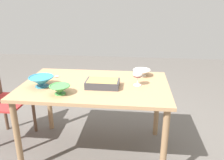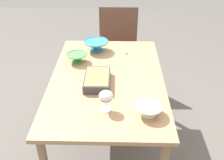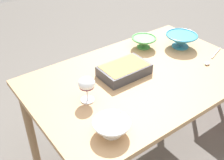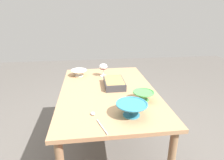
{
  "view_description": "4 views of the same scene",
  "coord_description": "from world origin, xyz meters",
  "px_view_note": "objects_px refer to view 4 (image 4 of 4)",
  "views": [
    {
      "loc": [
        -0.37,
        1.95,
        1.48
      ],
      "look_at": [
        -0.17,
        0.07,
        0.81
      ],
      "focal_mm": 36.75,
      "sensor_mm": 36.0,
      "label": 1
    },
    {
      "loc": [
        -1.76,
        -0.08,
        1.83
      ],
      "look_at": [
        -0.18,
        -0.04,
        0.83
      ],
      "focal_mm": 43.75,
      "sensor_mm": 36.0,
      "label": 2
    },
    {
      "loc": [
        -0.97,
        -1.01,
        1.65
      ],
      "look_at": [
        -0.21,
        0.02,
        0.77
      ],
      "focal_mm": 44.5,
      "sensor_mm": 36.0,
      "label": 3
    },
    {
      "loc": [
        1.58,
        -0.17,
        1.43
      ],
      "look_at": [
        -0.13,
        0.05,
        0.78
      ],
      "focal_mm": 30.34,
      "sensor_mm": 36.0,
      "label": 4
    }
  ],
  "objects_px": {
    "serving_bowl": "(143,95)",
    "serving_spoon": "(96,118)",
    "mixing_bowl": "(79,72)",
    "dining_table": "(108,98)",
    "small_bowl": "(132,109)",
    "casserole_dish": "(114,83)",
    "wine_glass": "(103,67)"
  },
  "relations": [
    {
      "from": "casserole_dish",
      "to": "small_bowl",
      "type": "bearing_deg",
      "value": 4.88
    },
    {
      "from": "wine_glass",
      "to": "serving_spoon",
      "type": "height_order",
      "value": "wine_glass"
    },
    {
      "from": "small_bowl",
      "to": "wine_glass",
      "type": "bearing_deg",
      "value": -171.77
    },
    {
      "from": "casserole_dish",
      "to": "serving_bowl",
      "type": "bearing_deg",
      "value": 30.48
    },
    {
      "from": "casserole_dish",
      "to": "wine_glass",
      "type": "bearing_deg",
      "value": -165.99
    },
    {
      "from": "small_bowl",
      "to": "serving_bowl",
      "type": "distance_m",
      "value": 0.26
    },
    {
      "from": "mixing_bowl",
      "to": "serving_spoon",
      "type": "xyz_separation_m",
      "value": [
        0.91,
        0.14,
        -0.03
      ]
    },
    {
      "from": "dining_table",
      "to": "mixing_bowl",
      "type": "distance_m",
      "value": 0.52
    },
    {
      "from": "small_bowl",
      "to": "serving_bowl",
      "type": "height_order",
      "value": "small_bowl"
    },
    {
      "from": "dining_table",
      "to": "serving_bowl",
      "type": "height_order",
      "value": "serving_bowl"
    },
    {
      "from": "casserole_dish",
      "to": "dining_table",
      "type": "bearing_deg",
      "value": -40.08
    },
    {
      "from": "dining_table",
      "to": "mixing_bowl",
      "type": "bearing_deg",
      "value": -147.21
    },
    {
      "from": "serving_bowl",
      "to": "serving_spoon",
      "type": "relative_size",
      "value": 0.63
    },
    {
      "from": "mixing_bowl",
      "to": "serving_spoon",
      "type": "relative_size",
      "value": 0.64
    },
    {
      "from": "casserole_dish",
      "to": "serving_spoon",
      "type": "xyz_separation_m",
      "value": [
        0.56,
        -0.2,
        -0.03
      ]
    },
    {
      "from": "dining_table",
      "to": "wine_glass",
      "type": "relative_size",
      "value": 9.53
    },
    {
      "from": "casserole_dish",
      "to": "serving_spoon",
      "type": "bearing_deg",
      "value": -19.7
    },
    {
      "from": "wine_glass",
      "to": "small_bowl",
      "type": "xyz_separation_m",
      "value": [
        0.85,
        0.12,
        -0.05
      ]
    },
    {
      "from": "casserole_dish",
      "to": "serving_spoon",
      "type": "distance_m",
      "value": 0.6
    },
    {
      "from": "casserole_dish",
      "to": "mixing_bowl",
      "type": "xyz_separation_m",
      "value": [
        -0.35,
        -0.34,
        0.0
      ]
    },
    {
      "from": "mixing_bowl",
      "to": "small_bowl",
      "type": "relative_size",
      "value": 0.8
    },
    {
      "from": "dining_table",
      "to": "mixing_bowl",
      "type": "relative_size",
      "value": 7.67
    },
    {
      "from": "dining_table",
      "to": "wine_glass",
      "type": "distance_m",
      "value": 0.43
    },
    {
      "from": "wine_glass",
      "to": "serving_bowl",
      "type": "height_order",
      "value": "wine_glass"
    },
    {
      "from": "mixing_bowl",
      "to": "serving_spoon",
      "type": "distance_m",
      "value": 0.92
    },
    {
      "from": "dining_table",
      "to": "serving_spoon",
      "type": "distance_m",
      "value": 0.51
    },
    {
      "from": "mixing_bowl",
      "to": "small_bowl",
      "type": "bearing_deg",
      "value": 23.68
    },
    {
      "from": "dining_table",
      "to": "casserole_dish",
      "type": "height_order",
      "value": "casserole_dish"
    },
    {
      "from": "casserole_dish",
      "to": "mixing_bowl",
      "type": "bearing_deg",
      "value": -135.26
    },
    {
      "from": "dining_table",
      "to": "mixing_bowl",
      "type": "xyz_separation_m",
      "value": [
        -0.43,
        -0.28,
        0.13
      ]
    },
    {
      "from": "wine_glass",
      "to": "mixing_bowl",
      "type": "distance_m",
      "value": 0.28
    },
    {
      "from": "dining_table",
      "to": "serving_spoon",
      "type": "bearing_deg",
      "value": -15.44
    }
  ]
}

